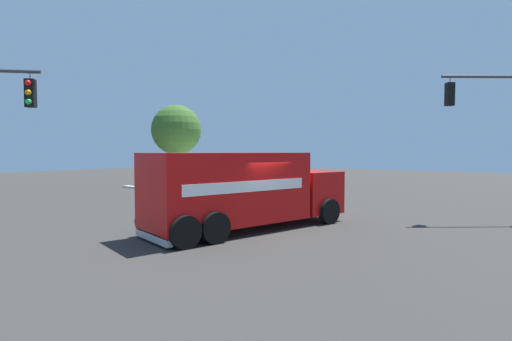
# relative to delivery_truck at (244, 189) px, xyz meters

# --- Properties ---
(ground_plane) EXTENTS (100.00, 100.00, 0.00)m
(ground_plane) POSITION_rel_delivery_truck_xyz_m (-0.27, 0.25, -1.48)
(ground_plane) COLOR #33302D
(sidewalk_corner_near) EXTENTS (10.95, 10.95, 0.14)m
(sidewalk_corner_near) POSITION_rel_delivery_truck_xyz_m (-13.12, -12.61, -1.41)
(sidewalk_corner_near) COLOR beige
(sidewalk_corner_near) RESTS_ON ground
(delivery_truck) EXTENTS (8.30, 4.63, 2.83)m
(delivery_truck) POSITION_rel_delivery_truck_xyz_m (0.00, 0.00, 0.00)
(delivery_truck) COLOR red
(delivery_truck) RESTS_ON ground
(traffic_light_primary) EXTENTS (2.64, 3.41, 6.20)m
(traffic_light_primary) POSITION_rel_delivery_truck_xyz_m (-7.99, 7.68, 2.59)
(traffic_light_primary) COLOR #38383D
(traffic_light_primary) RESTS_ON ground
(pickup_white) EXTENTS (2.66, 5.37, 1.38)m
(pickup_white) POSITION_rel_delivery_truck_xyz_m (-9.19, -5.44, -0.75)
(pickup_white) COLOR white
(pickup_white) RESTS_ON ground
(pedestrian_near_corner) EXTENTS (0.52, 0.29, 1.72)m
(pedestrian_near_corner) POSITION_rel_delivery_truck_xyz_m (-12.53, -13.72, -0.35)
(pedestrian_near_corner) COLOR black
(pedestrian_near_corner) RESTS_ON sidewalk_corner_near
(picket_fence_run) EXTENTS (6.04, 0.05, 0.95)m
(picket_fence_run) POSITION_rel_delivery_truck_xyz_m (-13.12, -17.84, -0.86)
(picket_fence_run) COLOR silver
(picket_fence_run) RESTS_ON sidewalk_corner_near
(shade_tree_near) EXTENTS (4.30, 4.30, 6.77)m
(shade_tree_near) POSITION_rel_delivery_truck_xyz_m (-12.29, -16.86, 3.26)
(shade_tree_near) COLOR brown
(shade_tree_near) RESTS_ON sidewalk_corner_near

